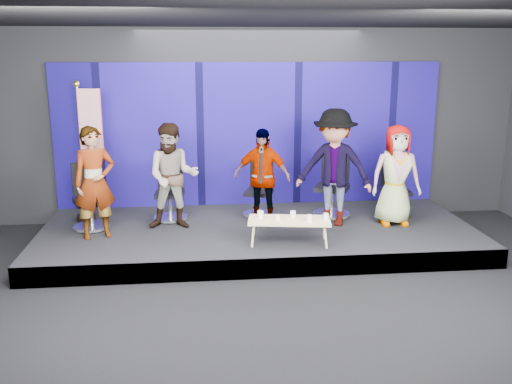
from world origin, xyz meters
TOP-DOWN VIEW (x-y plane):
  - ground at (0.00, 0.00)m, footprint 10.00×10.00m
  - room_walls at (0.00, 0.00)m, footprint 10.02×8.02m
  - riser at (0.00, 2.50)m, footprint 7.00×3.00m
  - backdrop at (0.00, 3.95)m, footprint 7.00×0.08m
  - chair_a at (-2.70, 2.69)m, footprint 0.77×0.77m
  - panelist_a at (-2.52, 2.22)m, footprint 0.73×0.60m
  - chair_b at (-1.44, 3.07)m, footprint 0.62×0.62m
  - panelist_b at (-1.35, 2.58)m, footprint 0.86×0.68m
  - chair_c at (0.10, 3.13)m, footprint 0.71×0.71m
  - panelist_c at (0.08, 2.63)m, footprint 1.01×0.68m
  - chair_d at (1.36, 3.00)m, footprint 0.88×0.88m
  - panelist_d at (1.25, 2.50)m, footprint 1.42×1.16m
  - chair_e at (2.43, 2.88)m, footprint 0.60×0.60m
  - panelist_e at (2.26, 2.41)m, footprint 0.83×0.56m
  - coffee_table at (0.37, 1.62)m, footprint 1.27×0.69m
  - mug_a at (-0.05, 1.73)m, footprint 0.09×0.09m
  - mug_b at (0.20, 1.59)m, footprint 0.07×0.07m
  - mug_c at (0.45, 1.72)m, footprint 0.08×0.08m
  - mug_d at (0.65, 1.48)m, footprint 0.09×0.09m
  - mug_e at (0.92, 1.58)m, footprint 0.07×0.07m
  - flag_stand at (-2.74, 3.10)m, footprint 0.53×0.31m

SIDE VIEW (x-z plane):
  - ground at x=0.00m, z-range 0.00..0.00m
  - riser at x=0.00m, z-range 0.00..0.30m
  - chair_c at x=0.10m, z-range 0.13..1.12m
  - chair_e at x=2.43m, z-range 0.13..1.15m
  - coffee_table at x=0.37m, z-range 0.46..0.83m
  - chair_b at x=-1.44m, z-range 0.12..1.17m
  - chair_a at x=-2.70m, z-range 0.12..1.18m
  - chair_d at x=1.36m, z-range 0.10..1.28m
  - mug_b at x=0.20m, z-range 0.67..0.76m
  - mug_e at x=0.92m, z-range 0.67..0.76m
  - mug_c at x=0.45m, z-range 0.67..0.77m
  - mug_d at x=0.65m, z-range 0.67..0.77m
  - mug_a at x=-0.05m, z-range 0.67..0.78m
  - panelist_c at x=0.08m, z-range 0.30..1.90m
  - panelist_e at x=2.26m, z-range 0.30..1.95m
  - panelist_b at x=-1.35m, z-range 0.30..2.00m
  - panelist_a at x=-2.52m, z-range 0.30..2.02m
  - panelist_d at x=1.25m, z-range 0.30..2.21m
  - flag_stand at x=-2.74m, z-range 0.37..2.70m
  - backdrop at x=0.00m, z-range 0.30..2.90m
  - room_walls at x=0.00m, z-range 0.67..4.18m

